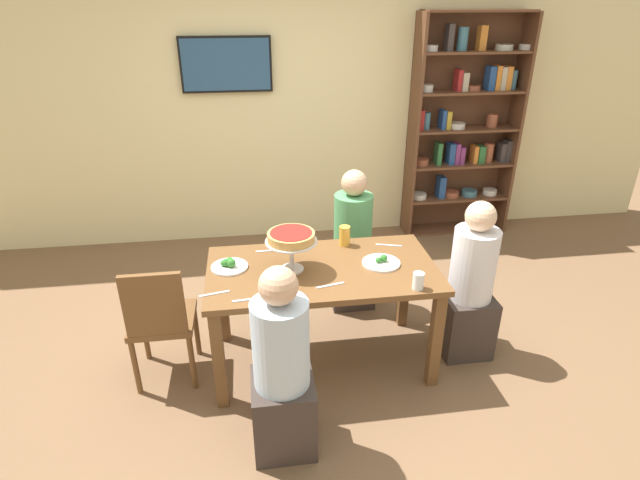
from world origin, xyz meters
name	(u,v)px	position (x,y,z in m)	size (l,w,h in m)	color
ground_plane	(322,359)	(0.00, 0.00, 0.00)	(12.00, 12.00, 0.00)	brown
rear_partition	(289,100)	(0.00, 2.20, 1.40)	(8.00, 0.12, 2.80)	beige
dining_table	(322,281)	(0.00, 0.00, 0.64)	(1.48, 0.80, 0.74)	brown
bookshelf	(464,127)	(1.75, 2.01, 1.13)	(1.15, 0.30, 2.21)	brown
television	(226,64)	(-0.58, 2.11, 1.75)	(0.83, 0.05, 0.49)	black
diner_near_left	(282,376)	(-0.32, -0.70, 0.49)	(0.34, 0.34, 1.15)	#382D28
diner_head_east	(469,291)	(1.02, -0.03, 0.49)	(0.34, 0.34, 1.15)	#382D28
diner_far_right	(352,249)	(0.35, 0.71, 0.49)	(0.34, 0.34, 1.15)	#382D28
chair_head_west	(160,319)	(-1.04, -0.06, 0.49)	(0.40, 0.40, 0.87)	brown
deep_dish_pizza_stand	(291,239)	(-0.20, 0.00, 0.96)	(0.33, 0.33, 0.27)	silver
salad_plate_near_diner	(381,262)	(0.39, 0.00, 0.75)	(0.25, 0.25, 0.06)	white
salad_plate_far_diner	(229,265)	(-0.59, 0.08, 0.76)	(0.24, 0.24, 0.07)	white
beer_glass_amber_tall	(289,285)	(-0.24, -0.30, 0.81)	(0.08, 0.08, 0.13)	gold
beer_glass_amber_short	(345,236)	(0.20, 0.30, 0.81)	(0.08, 0.08, 0.14)	gold
water_glass_clear_near	(418,281)	(0.53, -0.33, 0.79)	(0.07, 0.07, 0.10)	white
cutlery_fork_near	(269,251)	(-0.33, 0.28, 0.74)	(0.18, 0.02, 0.01)	silver
cutlery_knife_near	(248,300)	(-0.48, -0.32, 0.74)	(0.18, 0.02, 0.01)	silver
cutlery_fork_far	(330,285)	(0.01, -0.23, 0.74)	(0.18, 0.02, 0.01)	silver
cutlery_knife_far	(214,294)	(-0.67, -0.23, 0.74)	(0.18, 0.02, 0.01)	silver
cutlery_spare_fork	(389,245)	(0.51, 0.25, 0.74)	(0.18, 0.02, 0.01)	silver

